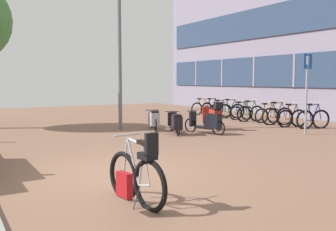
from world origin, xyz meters
The scene contains 18 objects.
ground centered at (1.43, 0.00, -0.02)m, with size 21.00×40.00×0.13m.
bicycle_foreground centered at (-0.46, -1.98, 0.41)m, with size 0.62×1.46×1.14m.
bicycle_rack_00 centered at (9.22, 2.72, 0.36)m, with size 1.40×0.54×1.03m.
bicycle_rack_01 centered at (8.96, 3.50, 0.35)m, with size 1.32×0.48×0.99m.
bicycle_rack_02 centered at (8.98, 4.29, 0.36)m, with size 1.35×0.56×1.03m.
bicycle_rack_03 centered at (9.21, 5.07, 0.33)m, with size 1.27×0.47×0.93m.
bicycle_rack_04 centered at (8.94, 5.86, 0.36)m, with size 1.42×0.48×1.02m.
bicycle_rack_05 centered at (9.10, 6.64, 0.33)m, with size 1.27×0.48×0.92m.
bicycle_rack_06 centered at (9.10, 7.43, 0.35)m, with size 1.37×0.56×1.01m.
bicycle_rack_07 centered at (9.08, 8.21, 0.33)m, with size 1.25×0.48×0.94m.
bicycle_rack_08 centered at (9.17, 9.00, 0.35)m, with size 1.39×0.48×0.99m.
bicycle_rack_09 centered at (9.07, 9.78, 0.34)m, with size 1.31×0.48×0.95m.
scooter_near centered at (4.90, 3.56, 0.39)m, with size 0.76×1.66×0.80m.
scooter_mid centered at (3.78, 5.35, 0.38)m, with size 0.80×1.53×0.75m.
scooter_far centered at (5.85, 4.48, 0.48)m, with size 0.79×1.82×1.07m.
scooter_extra centered at (3.94, 4.09, 0.37)m, with size 0.87×1.70×0.74m.
parking_sign centered at (7.68, 1.78, 1.66)m, with size 0.40×0.07×2.71m.
lamp_post centered at (2.84, 6.29, 3.38)m, with size 0.20×0.52×6.12m.
Camera 1 is at (-2.82, -6.95, 1.83)m, focal length 40.78 mm.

